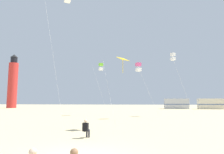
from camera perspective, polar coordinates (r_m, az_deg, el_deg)
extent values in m
sphere|color=beige|center=(5.67, -21.63, -19.22)|extent=(0.20, 0.20, 0.20)
sphere|color=#9E704C|center=(5.35, -10.76, -20.36)|extent=(0.20, 0.20, 0.20)
cube|color=black|center=(12.94, -7.57, -13.96)|extent=(0.38, 0.30, 0.52)
sphere|color=beige|center=(12.90, -7.54, -12.29)|extent=(0.20, 0.20, 0.20)
cylinder|color=#2D2D38|center=(13.10, -6.89, -14.94)|extent=(0.22, 0.38, 0.13)
cylinder|color=#2D2D38|center=(13.27, -6.57, -15.84)|extent=(0.11, 0.11, 0.42)
cylinder|color=#2D2D38|center=(13.17, -7.53, -14.89)|extent=(0.22, 0.38, 0.13)
cylinder|color=#2D2D38|center=(13.34, -7.21, -15.78)|extent=(0.11, 0.11, 0.42)
cylinder|color=silver|center=(31.17, -3.45, -3.77)|extent=(2.55, 0.16, 7.81)
cube|color=#72D12D|center=(32.92, -3.19, 3.53)|extent=(0.82, 0.82, 0.44)
cube|color=white|center=(32.80, -3.19, 2.33)|extent=(0.82, 0.82, 0.44)
cylinder|color=silver|center=(30.88, 19.47, -2.11)|extent=(3.39, 1.77, 9.17)
cube|color=white|center=(33.04, 16.95, 6.18)|extent=(0.82, 0.82, 0.44)
cube|color=white|center=(32.89, 16.99, 4.99)|extent=(0.82, 0.82, 0.44)
cylinder|color=silver|center=(19.42, -16.50, 6.02)|extent=(2.93, 1.50, 13.02)
cube|color=white|center=(22.57, -12.60, 20.73)|extent=(0.82, 0.82, 0.44)
cylinder|color=silver|center=(16.24, -0.81, -4.56)|extent=(1.40, 2.20, 5.87)
cube|color=yellow|center=(17.20, 3.09, 5.17)|extent=(1.22, 1.22, 0.40)
cylinder|color=yellow|center=(17.08, 3.11, 3.04)|extent=(0.04, 0.04, 1.10)
cylinder|color=silver|center=(25.26, 10.40, -4.16)|extent=(3.03, 2.34, 6.78)
cube|color=#E54C8C|center=(27.10, 7.52, 3.58)|extent=(0.82, 0.82, 0.44)
cube|color=white|center=(26.99, 7.54, 2.12)|extent=(0.82, 0.82, 0.44)
cylinder|color=red|center=(69.49, -26.48, -2.11)|extent=(2.80, 2.80, 14.00)
cylinder|color=black|center=(70.46, -26.15, 4.30)|extent=(2.00, 2.00, 1.80)
cone|color=black|center=(70.73, -26.09, 5.41)|extent=(2.20, 2.20, 1.00)
cube|color=#B7BABF|center=(58.79, 17.88, -7.25)|extent=(6.46, 2.46, 2.80)
cube|color=#4C608C|center=(58.79, 17.88, -7.39)|extent=(6.50, 2.50, 0.24)
cube|color=beige|center=(60.29, 26.27, -6.87)|extent=(6.54, 2.71, 2.80)
cube|color=#4C608C|center=(60.29, 26.28, -7.00)|extent=(6.58, 2.75, 0.24)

